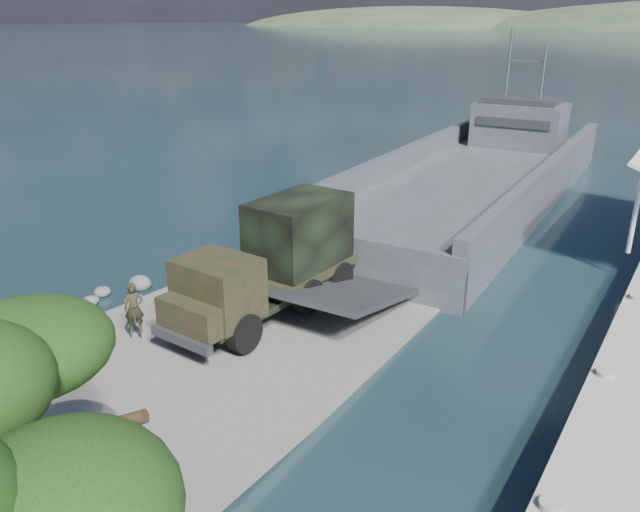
{
  "coord_description": "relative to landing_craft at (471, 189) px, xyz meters",
  "views": [
    {
      "loc": [
        12.89,
        -12.97,
        10.68
      ],
      "look_at": [
        0.58,
        6.0,
        1.9
      ],
      "focal_mm": 35.0,
      "sensor_mm": 36.0,
      "label": 1
    }
  ],
  "objects": [
    {
      "name": "landing_craft",
      "position": [
        0.0,
        0.0,
        0.0
      ],
      "size": [
        10.38,
        36.2,
        10.66
      ],
      "rotation": [
        0.0,
        0.0,
        0.04
      ],
      "color": "#41484D",
      "rests_on": "ground"
    },
    {
      "name": "boat_ramp",
      "position": [
        -0.71,
        -23.55,
        -0.62
      ],
      "size": [
        10.0,
        18.0,
        0.5
      ],
      "primitive_type": "cube",
      "color": "slate",
      "rests_on": "ground"
    },
    {
      "name": "soldier",
      "position": [
        -2.88,
        -23.46,
        0.49
      ],
      "size": [
        0.74,
        0.73,
        1.72
      ],
      "primitive_type": "imported",
      "rotation": [
        0.0,
        0.0,
        0.76
      ],
      "color": "black",
      "rests_on": "boat_ramp"
    },
    {
      "name": "ground",
      "position": [
        -0.71,
        -22.55,
        -0.87
      ],
      "size": [
        1400.0,
        1400.0,
        0.0
      ],
      "primitive_type": "plane",
      "color": "#172F39",
      "rests_on": "ground"
    },
    {
      "name": "military_truck",
      "position": [
        -0.53,
        -18.96,
        1.57
      ],
      "size": [
        3.09,
        8.52,
        3.89
      ],
      "rotation": [
        0.0,
        0.0,
        -0.05
      ],
      "color": "black",
      "rests_on": "boat_ramp"
    },
    {
      "name": "shoreline_rocks",
      "position": [
        -6.91,
        -22.05,
        -0.87
      ],
      "size": [
        3.2,
        5.6,
        0.9
      ],
      "primitive_type": null,
      "color": "slate",
      "rests_on": "ground"
    }
  ]
}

